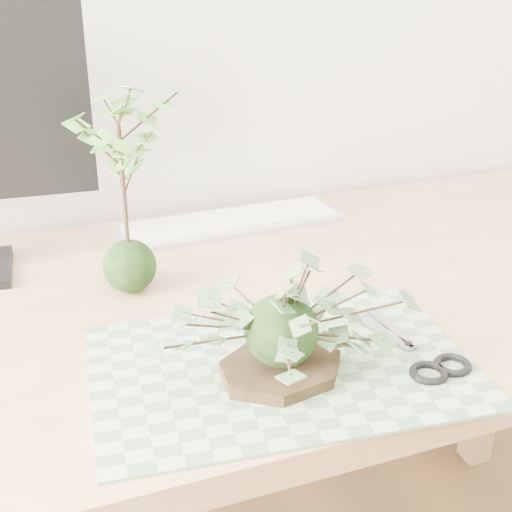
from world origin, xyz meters
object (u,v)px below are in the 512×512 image
Objects in this scene: maple_kokedama at (120,139)px; keyboard at (230,222)px; desk at (234,348)px; ivy_kokedama at (282,300)px.

keyboard is at bearing 40.55° from maple_kokedama.
ivy_kokedama reaches higher than desk.
maple_kokedama is 0.36m from keyboard.
keyboard is at bearing 78.11° from ivy_kokedama.
maple_kokedama reaches higher than keyboard.
maple_kokedama is at bearing -140.81° from keyboard.
ivy_kokedama is (-0.02, -0.22, 0.19)m from desk.
maple_kokedama is at bearing 152.65° from desk.
maple_kokedama reaches higher than ivy_kokedama.
desk is 0.29m from ivy_kokedama.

